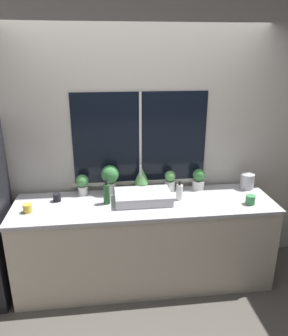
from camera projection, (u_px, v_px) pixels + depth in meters
The scene contains 15 objects.
ground_plane at pixel (149, 301), 3.12m from camera, with size 14.00×14.00×0.00m, color #4C4742.
wall_back at pixel (140, 144), 3.35m from camera, with size 8.00×0.09×2.70m.
counter at pixel (145, 242), 3.28m from camera, with size 2.50×0.69×0.88m.
sink at pixel (143, 197), 3.15m from camera, with size 0.53×0.39×0.29m.
potted_plant_far_left at pixel (82, 184), 3.27m from camera, with size 0.12×0.12×0.21m.
potted_plant_left at pixel (110, 177), 3.28m from camera, with size 0.18×0.18×0.29m.
potted_plant_center at pixel (141, 177), 3.33m from camera, with size 0.16×0.16×0.27m.
potted_plant_right at pixel (170, 180), 3.38m from camera, with size 0.11×0.11×0.21m.
potted_plant_far_right at pixel (199, 179), 3.41m from camera, with size 0.13×0.13×0.22m.
soap_bottle at pixel (179, 192), 3.17m from camera, with size 0.06×0.06×0.19m.
bottle_tall at pixel (107, 194), 3.08m from camera, with size 0.06×0.06×0.25m.
mug_black at pixel (57, 197), 3.15m from camera, with size 0.07×0.07×0.08m.
mug_green at pixel (250, 200), 3.09m from camera, with size 0.09×0.09×0.09m.
mug_yellow at pixel (28, 208), 2.93m from camera, with size 0.08×0.08×0.08m.
kettle at pixel (247, 181), 3.43m from camera, with size 0.14×0.14×0.18m.
Camera 1 is at (-0.35, -2.49, 2.25)m, focal length 35.00 mm.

